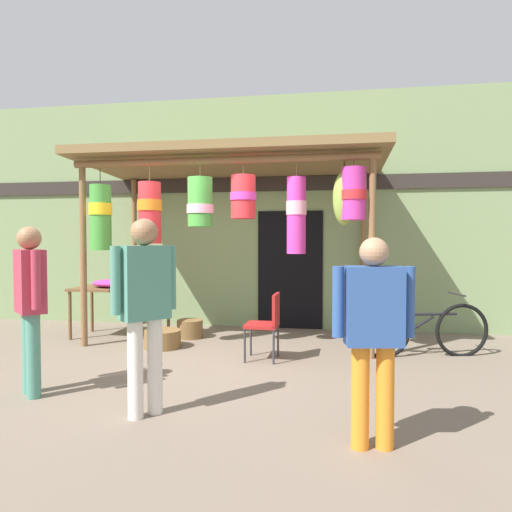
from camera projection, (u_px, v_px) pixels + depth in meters
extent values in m
plane|color=#756656|center=(200.00, 358.00, 5.85)|extent=(30.00, 30.00, 0.00)
cube|color=#7A9360|center=(237.00, 213.00, 8.02)|extent=(12.54, 0.25, 3.97)
cube|color=#2D2823|center=(235.00, 185.00, 7.86)|extent=(11.29, 0.04, 0.24)
cube|color=black|center=(290.00, 270.00, 7.76)|extent=(1.10, 0.03, 2.00)
cylinder|color=brown|center=(83.00, 256.00, 6.45)|extent=(0.09, 0.09, 2.57)
cylinder|color=brown|center=(372.00, 258.00, 5.79)|extent=(0.09, 0.09, 2.57)
cylinder|color=brown|center=(135.00, 252.00, 8.11)|extent=(0.09, 0.09, 2.57)
cylinder|color=brown|center=(363.00, 254.00, 7.44)|extent=(0.09, 0.09, 2.57)
cylinder|color=brown|center=(219.00, 160.00, 6.07)|extent=(4.17, 0.10, 0.10)
cylinder|color=brown|center=(244.00, 168.00, 7.72)|extent=(4.17, 0.10, 0.10)
cube|color=olive|center=(233.00, 162.00, 6.90)|extent=(4.47, 2.19, 0.22)
cylinder|color=brown|center=(100.00, 176.00, 6.42)|extent=(0.01, 0.01, 0.24)
cylinder|color=green|center=(101.00, 218.00, 6.45)|extent=(0.29, 0.29, 0.92)
cylinder|color=yellow|center=(101.00, 209.00, 6.44)|extent=(0.32, 0.32, 0.17)
cylinder|color=brown|center=(149.00, 174.00, 6.21)|extent=(0.01, 0.01, 0.23)
cylinder|color=red|center=(150.00, 213.00, 6.23)|extent=(0.30, 0.30, 0.83)
cylinder|color=orange|center=(150.00, 205.00, 6.22)|extent=(0.33, 0.33, 0.15)
cylinder|color=brown|center=(200.00, 171.00, 6.15)|extent=(0.01, 0.01, 0.17)
cylinder|color=green|center=(200.00, 202.00, 6.17)|extent=(0.34, 0.34, 0.66)
cylinder|color=pink|center=(200.00, 209.00, 6.17)|extent=(0.36, 0.36, 0.12)
cylinder|color=brown|center=(243.00, 170.00, 6.11)|extent=(0.01, 0.01, 0.14)
cylinder|color=red|center=(243.00, 197.00, 6.12)|extent=(0.33, 0.33, 0.58)
cylinder|color=#D13399|center=(243.00, 197.00, 6.12)|extent=(0.36, 0.36, 0.10)
cylinder|color=brown|center=(296.00, 170.00, 5.98)|extent=(0.01, 0.01, 0.19)
cylinder|color=#D13399|center=(296.00, 216.00, 6.01)|extent=(0.25, 0.25, 1.00)
cylinder|color=pink|center=(296.00, 208.00, 6.00)|extent=(0.27, 0.27, 0.18)
cylinder|color=brown|center=(354.00, 164.00, 5.78)|extent=(0.01, 0.01, 0.09)
cylinder|color=#D13399|center=(354.00, 194.00, 5.80)|extent=(0.30, 0.30, 0.66)
cylinder|color=red|center=(354.00, 195.00, 5.80)|extent=(0.33, 0.33, 0.12)
cylinder|color=#4C3D23|center=(344.00, 166.00, 5.86)|extent=(0.02, 0.02, 0.12)
ellipsoid|color=#89A842|center=(344.00, 198.00, 5.87)|extent=(0.29, 0.25, 0.70)
cube|color=brown|center=(120.00, 289.00, 7.08)|extent=(1.42, 0.73, 0.04)
cylinder|color=brown|center=(70.00, 316.00, 6.90)|extent=(0.05, 0.05, 0.73)
cylinder|color=brown|center=(153.00, 318.00, 6.67)|extent=(0.05, 0.05, 0.73)
cylinder|color=brown|center=(92.00, 309.00, 7.52)|extent=(0.05, 0.05, 0.73)
cylinder|color=brown|center=(168.00, 311.00, 7.30)|extent=(0.05, 0.05, 0.73)
ellipsoid|color=#D13399|center=(115.00, 283.00, 7.09)|extent=(0.74, 0.52, 0.13)
ellipsoid|color=red|center=(120.00, 283.00, 7.02)|extent=(0.33, 0.26, 0.09)
cube|color=#AD1E1E|center=(262.00, 325.00, 5.74)|extent=(0.41, 0.41, 0.04)
cube|color=#AD1E1E|center=(276.00, 310.00, 5.70)|extent=(0.05, 0.40, 0.40)
cylinder|color=#333338|center=(251.00, 339.00, 5.96)|extent=(0.03, 0.03, 0.44)
cylinder|color=#333338|center=(245.00, 345.00, 5.61)|extent=(0.03, 0.03, 0.44)
cylinder|color=#333338|center=(278.00, 340.00, 5.89)|extent=(0.03, 0.03, 0.44)
cylinder|color=#333338|center=(274.00, 346.00, 5.54)|extent=(0.03, 0.03, 0.44)
cylinder|color=brown|center=(190.00, 329.00, 7.04)|extent=(0.40, 0.40, 0.28)
cylinder|color=brown|center=(163.00, 339.00, 6.39)|extent=(0.51, 0.51, 0.25)
torus|color=black|center=(462.00, 331.00, 5.94)|extent=(0.70, 0.21, 0.71)
torus|color=black|center=(384.00, 332.00, 5.88)|extent=(0.70, 0.21, 0.71)
cylinder|color=black|center=(423.00, 314.00, 5.90)|extent=(0.87, 0.24, 0.04)
cylinder|color=black|center=(416.00, 327.00, 5.90)|extent=(0.49, 0.15, 0.31)
cylinder|color=black|center=(402.00, 302.00, 5.88)|extent=(0.03, 0.03, 0.30)
cube|color=black|center=(402.00, 290.00, 5.87)|extent=(0.21, 0.12, 0.05)
cylinder|color=#262628|center=(457.00, 294.00, 5.92)|extent=(0.13, 0.43, 0.02)
cylinder|color=orange|center=(360.00, 397.00, 3.31)|extent=(0.13, 0.13, 0.76)
cylinder|color=orange|center=(385.00, 397.00, 3.31)|extent=(0.13, 0.13, 0.76)
cube|color=#2D5193|center=(373.00, 306.00, 3.28)|extent=(0.43, 0.28, 0.57)
cylinder|color=#2D5193|center=(338.00, 302.00, 3.28)|extent=(0.08, 0.08, 0.51)
cylinder|color=#2D5193|center=(409.00, 302.00, 3.28)|extent=(0.08, 0.08, 0.51)
sphere|color=tan|center=(374.00, 252.00, 3.27)|extent=(0.21, 0.21, 0.21)
cylinder|color=#4C8E7A|center=(29.00, 352.00, 4.50)|extent=(0.13, 0.13, 0.81)
cylinder|color=#4C8E7A|center=(33.00, 356.00, 4.36)|extent=(0.13, 0.13, 0.81)
cube|color=#B23347|center=(30.00, 281.00, 4.40)|extent=(0.44, 0.43, 0.61)
cylinder|color=#B23347|center=(24.00, 276.00, 4.60)|extent=(0.08, 0.08, 0.55)
cylinder|color=#B23347|center=(36.00, 280.00, 4.20)|extent=(0.08, 0.08, 0.55)
sphere|color=#9E704C|center=(29.00, 238.00, 4.39)|extent=(0.22, 0.22, 0.22)
cylinder|color=silver|center=(135.00, 369.00, 3.86)|extent=(0.13, 0.13, 0.84)
cylinder|color=silver|center=(155.00, 366.00, 3.97)|extent=(0.13, 0.13, 0.84)
cube|color=#4C8E7A|center=(145.00, 282.00, 3.89)|extent=(0.43, 0.45, 0.63)
cylinder|color=#4C8E7A|center=(115.00, 280.00, 3.73)|extent=(0.08, 0.08, 0.57)
cylinder|color=#4C8E7A|center=(171.00, 277.00, 4.05)|extent=(0.08, 0.08, 0.57)
sphere|color=#9E704C|center=(144.00, 232.00, 3.88)|extent=(0.23, 0.23, 0.23)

